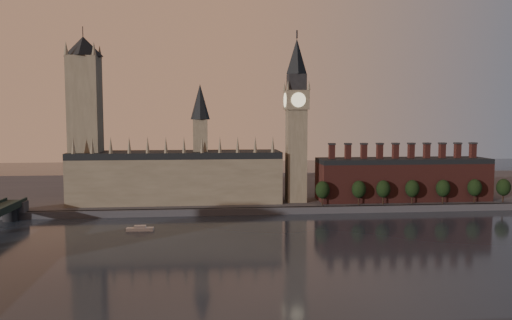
% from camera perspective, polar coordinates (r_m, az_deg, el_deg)
% --- Properties ---
extents(ground, '(900.00, 900.00, 0.00)m').
position_cam_1_polar(ground, '(212.72, 7.13, -10.80)').
color(ground, black).
rests_on(ground, ground).
extents(north_bank, '(900.00, 182.00, 4.00)m').
position_cam_1_polar(north_bank, '(384.48, 1.31, -3.36)').
color(north_bank, '#414146').
rests_on(north_bank, ground).
extents(palace_of_westminster, '(130.00, 30.30, 74.00)m').
position_cam_1_polar(palace_of_westminster, '(317.21, -8.93, -1.62)').
color(palace_of_westminster, '#80725B').
rests_on(palace_of_westminster, north_bank).
extents(victoria_tower, '(24.00, 24.00, 108.00)m').
position_cam_1_polar(victoria_tower, '(323.40, -18.94, 4.95)').
color(victoria_tower, '#80725B').
rests_on(victoria_tower, north_bank).
extents(big_ben, '(15.00, 15.00, 107.00)m').
position_cam_1_polar(big_ben, '(314.58, 4.63, 4.80)').
color(big_ben, '#80725B').
rests_on(big_ben, north_bank).
extents(chimney_block, '(110.00, 25.00, 37.00)m').
position_cam_1_polar(chimney_block, '(336.45, 16.41, -2.04)').
color(chimney_block, '#51231F').
rests_on(chimney_block, north_bank).
extents(embankment_tree_0, '(8.60, 8.60, 14.88)m').
position_cam_1_polar(embankment_tree_0, '(305.17, 7.61, -3.41)').
color(embankment_tree_0, black).
rests_on(embankment_tree_0, north_bank).
extents(embankment_tree_1, '(8.60, 8.60, 14.88)m').
position_cam_1_polar(embankment_tree_1, '(311.15, 11.67, -3.31)').
color(embankment_tree_1, black).
rests_on(embankment_tree_1, north_bank).
extents(embankment_tree_2, '(8.60, 8.60, 14.88)m').
position_cam_1_polar(embankment_tree_2, '(316.12, 14.34, -3.23)').
color(embankment_tree_2, black).
rests_on(embankment_tree_2, north_bank).
extents(embankment_tree_3, '(8.60, 8.60, 14.88)m').
position_cam_1_polar(embankment_tree_3, '(322.73, 17.43, -3.14)').
color(embankment_tree_3, black).
rests_on(embankment_tree_3, north_bank).
extents(embankment_tree_4, '(8.60, 8.60, 14.88)m').
position_cam_1_polar(embankment_tree_4, '(330.14, 20.60, -3.05)').
color(embankment_tree_4, black).
rests_on(embankment_tree_4, north_bank).
extents(embankment_tree_5, '(8.60, 8.60, 14.88)m').
position_cam_1_polar(embankment_tree_5, '(340.68, 23.71, -2.91)').
color(embankment_tree_5, black).
rests_on(embankment_tree_5, north_bank).
extents(embankment_tree_6, '(8.60, 8.60, 14.88)m').
position_cam_1_polar(embankment_tree_6, '(349.96, 26.43, -2.81)').
color(embankment_tree_6, black).
rests_on(embankment_tree_6, north_bank).
extents(river_boat, '(13.56, 4.00, 2.70)m').
position_cam_1_polar(river_boat, '(261.90, -13.11, -7.65)').
color(river_boat, silver).
rests_on(river_boat, ground).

